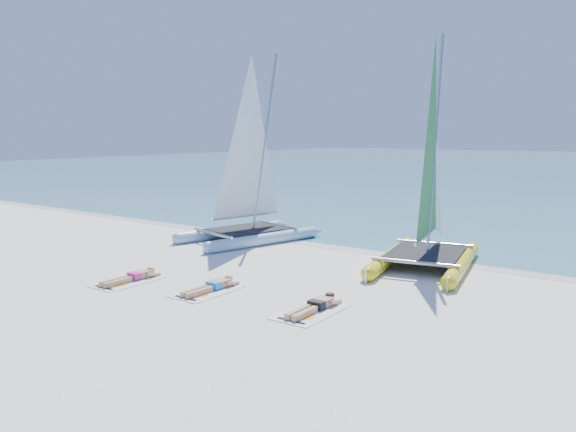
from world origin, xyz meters
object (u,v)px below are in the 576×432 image
at_px(sunbather_c, 315,305).
at_px(catamaran_yellow, 431,190).
at_px(towel_c, 311,312).
at_px(catamaran_blue, 249,183).
at_px(towel_a, 127,282).
at_px(towel_b, 207,291).
at_px(sunbather_a, 133,276).
at_px(sunbather_b, 213,286).

bearing_deg(sunbather_c, catamaran_yellow, 87.02).
xyz_separation_m(towel_c, sunbather_c, (-0.00, 0.19, 0.11)).
height_order(catamaran_blue, sunbather_c, catamaran_blue).
xyz_separation_m(towel_a, towel_c, (5.39, 0.71, 0.00)).
bearing_deg(sunbather_c, towel_b, -173.68).
relative_size(sunbather_a, towel_b, 0.93).
bearing_deg(sunbather_b, sunbather_c, 2.69).
relative_size(towel_a, towel_b, 1.00).
distance_m(catamaran_blue, towel_c, 8.93).
bearing_deg(towel_b, catamaran_yellow, 62.00).
bearing_deg(catamaran_yellow, catamaran_blue, 172.16).
relative_size(towel_a, towel_c, 1.00).
bearing_deg(towel_a, sunbather_c, 9.53).
relative_size(towel_b, sunbather_b, 1.07).
height_order(catamaran_yellow, sunbather_b, catamaran_yellow).
distance_m(towel_c, sunbather_c, 0.22).
xyz_separation_m(towel_a, sunbather_b, (2.38, 0.76, 0.11)).
xyz_separation_m(catamaran_blue, towel_a, (1.11, -6.47, -2.11)).
bearing_deg(towel_c, sunbather_a, -174.48).
xyz_separation_m(towel_b, sunbather_b, (0.00, 0.19, 0.11)).
distance_m(towel_b, sunbather_b, 0.22).
distance_m(towel_a, sunbather_c, 5.47).
xyz_separation_m(towel_b, sunbather_c, (3.01, 0.33, 0.11)).
xyz_separation_m(catamaran_blue, sunbather_b, (3.49, -5.70, -2.00)).
relative_size(towel_b, towel_c, 1.00).
bearing_deg(towel_c, sunbather_b, 179.03).
distance_m(catamaran_blue, sunbather_b, 6.98).
bearing_deg(sunbather_b, towel_b, -90.00).
relative_size(catamaran_yellow, sunbather_c, 4.15).
distance_m(catamaran_blue, catamaran_yellow, 6.81).
relative_size(towel_a, sunbather_a, 1.07).
bearing_deg(catamaran_blue, towel_a, -65.75).
bearing_deg(sunbather_b, towel_c, -0.97).
distance_m(catamaran_yellow, sunbather_a, 8.99).
relative_size(sunbather_b, towel_c, 0.93).
height_order(towel_c, sunbather_c, sunbather_c).
relative_size(sunbather_a, sunbather_b, 1.00).
xyz_separation_m(catamaran_yellow, sunbather_b, (-3.32, -6.05, -2.14)).
distance_m(sunbather_a, sunbather_b, 2.45).
bearing_deg(sunbather_c, towel_c, -90.00).
relative_size(sunbather_a, sunbather_c, 1.00).
bearing_deg(catamaran_blue, catamaran_yellow, 17.41).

